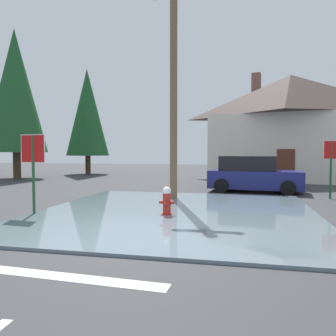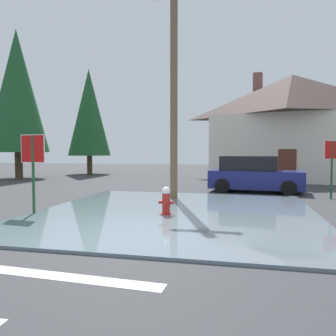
{
  "view_description": "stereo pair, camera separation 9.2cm",
  "coord_description": "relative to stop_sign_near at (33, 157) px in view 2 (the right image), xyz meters",
  "views": [
    {
      "loc": [
        2.33,
        -6.84,
        1.87
      ],
      "look_at": [
        -0.1,
        4.52,
        1.29
      ],
      "focal_mm": 35.52,
      "sensor_mm": 36.0,
      "label": 1
    },
    {
      "loc": [
        2.42,
        -6.82,
        1.87
      ],
      "look_at": [
        -0.1,
        4.52,
        1.29
      ],
      "focal_mm": 35.52,
      "sensor_mm": 36.0,
      "label": 2
    }
  ],
  "objects": [
    {
      "name": "flood_puddle",
      "position": [
        3.96,
        1.25,
        -1.66
      ],
      "size": [
        8.19,
        8.7,
        0.07
      ],
      "primitive_type": "cube",
      "color": "slate",
      "rests_on": "ground"
    },
    {
      "name": "ground_plane",
      "position": [
        3.47,
        -1.69,
        -1.75
      ],
      "size": [
        80.0,
        80.0,
        0.1
      ],
      "primitive_type": "cube",
      "color": "#38383A"
    },
    {
      "name": "utility_pole",
      "position": [
        3.35,
        3.98,
        2.63
      ],
      "size": [
        1.6,
        0.28,
        8.31
      ],
      "color": "brown",
      "rests_on": "ground"
    },
    {
      "name": "stop_sign_near",
      "position": [
        0.0,
        0.0,
        0.0
      ],
      "size": [
        0.82,
        0.1,
        2.36
      ],
      "color": "#1E4C28",
      "rests_on": "ground"
    },
    {
      "name": "house",
      "position": [
        9.06,
        14.67,
        1.88
      ],
      "size": [
        11.28,
        8.33,
        7.42
      ],
      "color": "silver",
      "rests_on": "ground"
    },
    {
      "name": "pine_tree_mid_left",
      "position": [
        -6.2,
        16.47,
        3.3
      ],
      "size": [
        3.4,
        3.4,
        8.49
      ],
      "color": "#4C3823",
      "rests_on": "ground"
    },
    {
      "name": "stop_sign_far",
      "position": [
        9.33,
        5.51,
        -0.06
      ],
      "size": [
        0.66,
        0.35,
        2.29
      ],
      "color": "#1E4C28",
      "rests_on": "ground"
    },
    {
      "name": "parked_car",
      "position": [
        6.46,
        7.17,
        -0.91
      ],
      "size": [
        4.34,
        2.38,
        1.65
      ],
      "color": "navy",
      "rests_on": "ground"
    },
    {
      "name": "lane_stop_bar",
      "position": [
        3.34,
        -4.11,
        -1.69
      ],
      "size": [
        3.09,
        0.47,
        0.01
      ],
      "primitive_type": "cube",
      "rotation": [
        0.0,
        0.0,
        -0.05
      ],
      "color": "silver",
      "rests_on": "ground"
    },
    {
      "name": "fire_hydrant",
      "position": [
        3.8,
        0.66,
        -1.27
      ],
      "size": [
        0.43,
        0.37,
        0.86
      ],
      "color": "#AD231E",
      "rests_on": "ground"
    },
    {
      "name": "pine_tree_tall_left",
      "position": [
        -8.95,
        11.36,
        4.22
      ],
      "size": [
        4.03,
        4.03,
        10.06
      ],
      "color": "#4C3823",
      "rests_on": "ground"
    }
  ]
}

